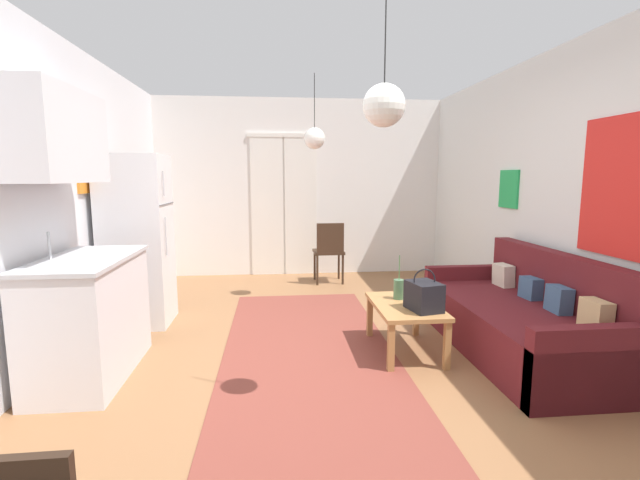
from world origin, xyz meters
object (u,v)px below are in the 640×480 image
handbag (424,296)px  pendant_lamp_near (384,105)px  bamboo_vase (399,289)px  refrigerator (137,241)px  pendant_lamp_far (314,138)px  coffee_table (405,311)px  couch (525,322)px  accent_chair (329,249)px

handbag → pendant_lamp_near: (-0.57, -0.85, 1.37)m
bamboo_vase → handbag: 0.37m
bamboo_vase → pendant_lamp_near: size_ratio=0.45×
handbag → refrigerator: 2.88m
refrigerator → pendant_lamp_far: (1.86, 0.60, 1.08)m
coffee_table → refrigerator: (-2.50, 1.02, 0.50)m
refrigerator → pendant_lamp_far: 2.24m
couch → bamboo_vase: size_ratio=5.14×
coffee_table → handbag: size_ratio=2.47×
handbag → pendant_lamp_far: (-0.73, 1.81, 1.40)m
couch → accent_chair: accent_chair is taller
couch → accent_chair: size_ratio=2.34×
pendant_lamp_near → refrigerator: bearing=134.6°
couch → coffee_table: size_ratio=2.38×
couch → bamboo_vase: bearing=164.6°
handbag → refrigerator: bearing=155.1°
bamboo_vase → handbag: size_ratio=1.14×
pendant_lamp_near → couch: bearing=31.3°
couch → pendant_lamp_near: size_ratio=2.30×
bamboo_vase → accent_chair: (-0.33, 2.38, -0.02)m
bamboo_vase → handbag: bamboo_vase is taller
pendant_lamp_far → coffee_table: bearing=-68.5°
couch → refrigerator: (-3.52, 1.14, 0.59)m
couch → pendant_lamp_near: pendant_lamp_near is taller
handbag → pendant_lamp_far: pendant_lamp_far is taller
bamboo_vase → couch: bearing=-15.4°
coffee_table → handbag: (0.10, -0.18, 0.18)m
couch → coffee_table: bearing=173.3°
couch → coffee_table: 1.03m
refrigerator → accent_chair: bearing=35.4°
couch → handbag: couch is taller
coffee_table → pendant_lamp_far: bearing=111.5°
couch → refrigerator: size_ratio=1.18×
accent_chair → pendant_lamp_near: bearing=86.7°
couch → refrigerator: bearing=162.0°
handbag → accent_chair: (-0.45, 2.73, -0.05)m
coffee_table → pendant_lamp_far: pendant_lamp_far is taller
bamboo_vase → handbag: bearing=-72.4°
accent_chair → couch: bearing=115.9°
handbag → accent_chair: bearing=99.3°
accent_chair → pendant_lamp_far: pendant_lamp_far is taller
bamboo_vase → refrigerator: size_ratio=0.23×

